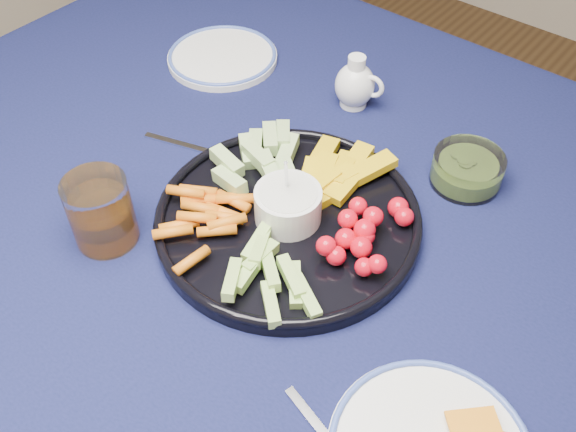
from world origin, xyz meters
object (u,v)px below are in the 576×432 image
Objects in this scene: dining_table at (363,281)px; crudite_platter at (287,214)px; creamer_pitcher at (355,85)px; pickle_bowl at (467,171)px; juice_tumbler at (102,215)px; side_plate_extra at (222,57)px.

crudite_platter reaches higher than dining_table.
creamer_pitcher reaches higher than pickle_bowl.
juice_tumbler reaches higher than creamer_pitcher.
juice_tumbler is (-0.28, -0.22, 0.13)m from dining_table.
dining_table is at bearing -103.15° from pickle_bowl.
dining_table is 16.22× the size of pickle_bowl.
creamer_pitcher is at bearing 78.85° from juice_tumbler.
crudite_platter reaches higher than juice_tumbler.
crudite_platter is (-0.11, -0.05, 0.11)m from dining_table.
crudite_platter reaches higher than pickle_bowl.
crudite_platter is 3.64× the size of juice_tumbler.
pickle_bowl is 0.52× the size of side_plate_extra.
creamer_pitcher reaches higher than side_plate_extra.
side_plate_extra is (-0.49, 0.01, -0.01)m from pickle_bowl.
crudite_platter is 1.84× the size of side_plate_extra.
juice_tumbler is at bearing -67.46° from side_plate_extra.
creamer_pitcher reaches higher than dining_table.
dining_table is 18.32× the size of creamer_pitcher.
crudite_platter is 0.42m from side_plate_extra.
crudite_platter is at bearing -122.86° from pickle_bowl.
crudite_platter reaches higher than creamer_pitcher.
juice_tumbler is at bearing -142.40° from dining_table.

